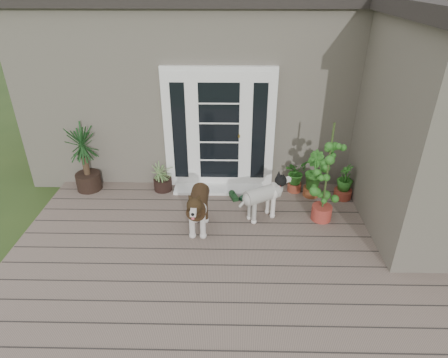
{
  "coord_description": "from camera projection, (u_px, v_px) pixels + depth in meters",
  "views": [
    {
      "loc": [
        0.0,
        -3.52,
        3.58
      ],
      "look_at": [
        -0.1,
        1.75,
        0.7
      ],
      "focal_mm": 30.55,
      "sensor_mm": 36.0,
      "label": 1
    }
  ],
  "objects": [
    {
      "name": "clog_left",
      "position": [
        234.0,
        196.0,
        6.6
      ],
      "size": [
        0.22,
        0.32,
        0.09
      ],
      "primitive_type": null,
      "rotation": [
        0.0,
        0.0,
        0.34
      ],
      "color": "black",
      "rests_on": "deck"
    },
    {
      "name": "house_main",
      "position": [
        231.0,
        79.0,
        8.15
      ],
      "size": [
        7.4,
        4.0,
        3.1
      ],
      "primitive_type": "cube",
      "color": "#665E54",
      "rests_on": "ground"
    },
    {
      "name": "white_dog",
      "position": [
        262.0,
        201.0,
        5.94
      ],
      "size": [
        0.82,
        0.66,
        0.63
      ],
      "primitive_type": null,
      "rotation": [
        0.0,
        0.0,
        -1.06
      ],
      "color": "silver",
      "rests_on": "deck"
    },
    {
      "name": "herb_a",
      "position": [
        295.0,
        178.0,
        6.72
      ],
      "size": [
        0.56,
        0.56,
        0.51
      ],
      "primitive_type": "imported",
      "rotation": [
        0.0,
        0.0,
        0.78
      ],
      "color": "#195718",
      "rests_on": "deck"
    },
    {
      "name": "door_step",
      "position": [
        219.0,
        189.0,
        6.85
      ],
      "size": [
        1.6,
        0.4,
        0.05
      ],
      "primitive_type": "cube",
      "color": "white",
      "rests_on": "deck"
    },
    {
      "name": "spider_plant",
      "position": [
        162.0,
        175.0,
        6.74
      ],
      "size": [
        0.62,
        0.62,
        0.58
      ],
      "primitive_type": null,
      "rotation": [
        0.0,
        0.0,
        -0.16
      ],
      "color": "#86A364",
      "rests_on": "deck"
    },
    {
      "name": "clog_right",
      "position": [
        245.0,
        196.0,
        6.59
      ],
      "size": [
        0.26,
        0.29,
        0.08
      ],
      "primitive_type": null,
      "rotation": [
        0.0,
        0.0,
        -0.68
      ],
      "color": "#14341E",
      "rests_on": "deck"
    },
    {
      "name": "house_wing",
      "position": [
        437.0,
        136.0,
        5.33
      ],
      "size": [
        1.6,
        2.4,
        3.1
      ],
      "primitive_type": "cube",
      "color": "#665E54",
      "rests_on": "ground"
    },
    {
      "name": "brindle_dog",
      "position": [
        199.0,
        209.0,
        5.64
      ],
      "size": [
        0.41,
        0.89,
        0.73
      ],
      "primitive_type": null,
      "rotation": [
        0.0,
        0.0,
        3.1
      ],
      "color": "#3D2816",
      "rests_on": "deck"
    },
    {
      "name": "sapling",
      "position": [
        327.0,
        172.0,
        5.66
      ],
      "size": [
        0.61,
        0.61,
        1.67
      ],
      "primitive_type": null,
      "rotation": [
        0.0,
        0.0,
        -0.27
      ],
      "color": "#1A5919",
      "rests_on": "deck"
    },
    {
      "name": "yucca",
      "position": [
        85.0,
        159.0,
        6.62
      ],
      "size": [
        0.9,
        0.9,
        1.2
      ],
      "primitive_type": null,
      "rotation": [
        0.0,
        0.0,
        0.09
      ],
      "color": "black",
      "rests_on": "deck"
    },
    {
      "name": "herb_b",
      "position": [
        312.0,
        180.0,
        6.55
      ],
      "size": [
        0.45,
        0.45,
        0.6
      ],
      "primitive_type": "imported",
      "rotation": [
        0.0,
        0.0,
        1.7
      ],
      "color": "#22661D",
      "rests_on": "deck"
    },
    {
      "name": "door_unit",
      "position": [
        219.0,
        130.0,
        6.52
      ],
      "size": [
        1.9,
        0.14,
        2.15
      ],
      "primitive_type": "cube",
      "color": "white",
      "rests_on": "deck"
    },
    {
      "name": "herb_c",
      "position": [
        344.0,
        185.0,
        6.51
      ],
      "size": [
        0.36,
        0.36,
        0.49
      ],
      "primitive_type": "imported",
      "rotation": [
        0.0,
        0.0,
        4.56
      ],
      "color": "#1E5819",
      "rests_on": "deck"
    },
    {
      "name": "deck",
      "position": [
        229.0,
        269.0,
        5.13
      ],
      "size": [
        6.2,
        4.6,
        0.12
      ],
      "primitive_type": "cube",
      "color": "#6B5B4C",
      "rests_on": "ground"
    }
  ]
}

